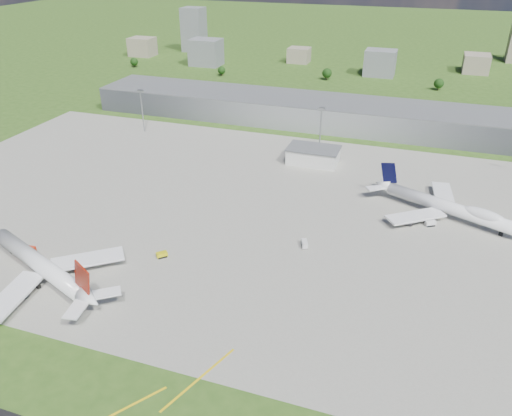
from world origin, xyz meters
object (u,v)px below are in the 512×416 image
(van_white_far, at_px, (430,224))
(airliner_blue_quad, at_px, (449,207))
(fire_truck, at_px, (26,251))
(van_white_near, at_px, (304,244))
(airliner_red_twin, at_px, (43,267))
(tug_yellow, at_px, (162,255))

(van_white_far, bearing_deg, airliner_blue_quad, 25.39)
(fire_truck, distance_m, van_white_near, 104.73)
(airliner_red_twin, height_order, airliner_blue_quad, airliner_red_twin)
(airliner_red_twin, bearing_deg, tug_yellow, -119.75)
(airliner_blue_quad, bearing_deg, airliner_red_twin, -122.05)
(airliner_red_twin, height_order, van_white_far, airliner_red_twin)
(airliner_red_twin, relative_size, van_white_near, 12.88)
(fire_truck, bearing_deg, airliner_red_twin, -35.57)
(van_white_far, bearing_deg, tug_yellow, -179.91)
(van_white_near, bearing_deg, fire_truck, 90.83)
(airliner_red_twin, distance_m, van_white_near, 94.17)
(tug_yellow, distance_m, van_white_far, 109.23)
(airliner_red_twin, xyz_separation_m, van_white_far, (125.43, 81.45, -3.85))
(van_white_near, distance_m, van_white_far, 55.55)
(airliner_blue_quad, bearing_deg, fire_truck, -128.18)
(airliner_blue_quad, xyz_separation_m, van_white_near, (-51.67, -41.96, -3.64))
(fire_truck, xyz_separation_m, tug_yellow, (48.90, 14.80, -0.65))
(airliner_red_twin, xyz_separation_m, tug_yellow, (31.88, 25.06, -3.99))
(van_white_near, xyz_separation_m, van_white_far, (45.22, 32.26, -0.07))
(fire_truck, relative_size, van_white_far, 1.63)
(van_white_far, bearing_deg, airliner_red_twin, -178.00)
(van_white_far, bearing_deg, fire_truck, 175.56)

